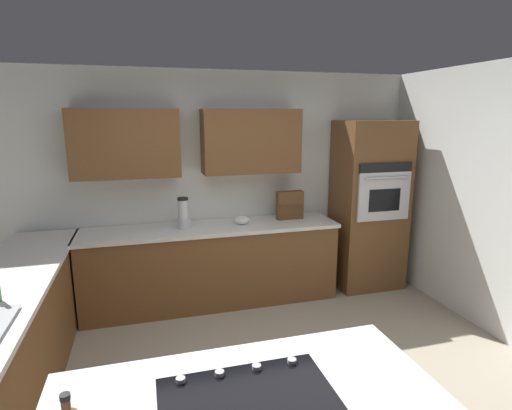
% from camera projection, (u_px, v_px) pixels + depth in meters
% --- Properties ---
extents(ground_plane, '(14.00, 14.00, 0.00)m').
position_uv_depth(ground_plane, '(264.00, 397.00, 3.08)').
color(ground_plane, '#9E937F').
extents(wall_back, '(6.00, 0.44, 2.60)m').
position_uv_depth(wall_back, '(208.00, 175.00, 4.68)').
color(wall_back, silver).
rests_on(wall_back, ground).
extents(wall_left, '(0.10, 4.00, 2.60)m').
position_uv_depth(wall_left, '(510.00, 204.00, 3.73)').
color(wall_left, silver).
rests_on(wall_left, ground).
extents(lower_cabinets_back, '(2.80, 0.60, 0.86)m').
position_uv_depth(lower_cabinets_back, '(212.00, 266.00, 4.58)').
color(lower_cabinets_back, brown).
rests_on(lower_cabinets_back, ground).
extents(countertop_back, '(2.84, 0.64, 0.04)m').
position_uv_depth(countertop_back, '(211.00, 228.00, 4.48)').
color(countertop_back, silver).
rests_on(countertop_back, lower_cabinets_back).
extents(lower_cabinets_side, '(0.60, 2.90, 0.86)m').
position_uv_depth(lower_cabinets_side, '(11.00, 344.00, 3.03)').
color(lower_cabinets_side, brown).
rests_on(lower_cabinets_side, ground).
extents(countertop_side, '(0.64, 2.94, 0.04)m').
position_uv_depth(countertop_side, '(3.00, 288.00, 2.93)').
color(countertop_side, silver).
rests_on(countertop_side, lower_cabinets_side).
extents(wall_oven, '(0.80, 0.66, 2.04)m').
position_uv_depth(wall_oven, '(369.00, 205.00, 4.96)').
color(wall_oven, brown).
rests_on(wall_oven, ground).
extents(cooktop, '(0.76, 0.56, 0.03)m').
position_uv_depth(cooktop, '(250.00, 405.00, 1.71)').
color(cooktop, black).
rests_on(cooktop, island_top).
extents(blender, '(0.15, 0.15, 0.34)m').
position_uv_depth(blender, '(183.00, 215.00, 4.37)').
color(blender, silver).
rests_on(blender, countertop_back).
extents(mixing_bowl, '(0.17, 0.17, 0.09)m').
position_uv_depth(mixing_bowl, '(242.00, 220.00, 4.57)').
color(mixing_bowl, white).
rests_on(mixing_bowl, countertop_back).
extents(spice_rack, '(0.31, 0.11, 0.33)m').
position_uv_depth(spice_rack, '(290.00, 205.00, 4.77)').
color(spice_rack, brown).
rests_on(spice_rack, countertop_back).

